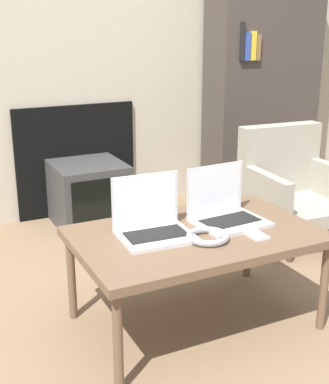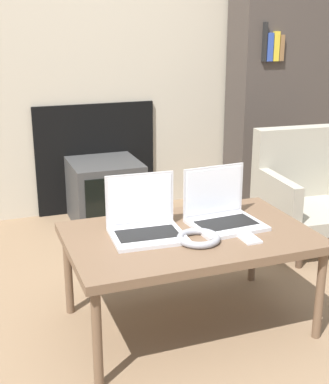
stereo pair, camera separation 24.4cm
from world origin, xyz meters
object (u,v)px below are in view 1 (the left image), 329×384
at_px(headphones, 208,236).
at_px(laptop_left, 152,223).
at_px(armchair, 290,184).
at_px(phone, 255,234).
at_px(laptop_right, 225,210).
at_px(tv, 89,194).

bearing_deg(headphones, laptop_left, 139.43).
bearing_deg(headphones, armchair, 35.58).
bearing_deg(headphones, phone, -12.63).
xyz_separation_m(laptop_right, headphones, (-0.17, -0.15, -0.04)).
height_order(laptop_left, tv, laptop_left).
height_order(laptop_right, headphones, laptop_right).
bearing_deg(phone, laptop_right, 97.08).
bearing_deg(armchair, phone, -132.64).
height_order(headphones, armchair, armchair).
bearing_deg(headphones, tv, 91.07).
relative_size(laptop_right, phone, 2.49).
xyz_separation_m(phone, armchair, (0.80, 0.75, -0.10)).
bearing_deg(laptop_right, headphones, -142.44).
bearing_deg(tv, headphones, -88.93).
distance_m(laptop_right, armchair, 1.00).
height_order(phone, armchair, armchair).
relative_size(headphones, phone, 1.42).
distance_m(headphones, tv, 1.46).
distance_m(laptop_left, phone, 0.42).
height_order(headphones, tv, headphones).
distance_m(laptop_right, phone, 0.20).
relative_size(laptop_left, headphones, 1.75).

